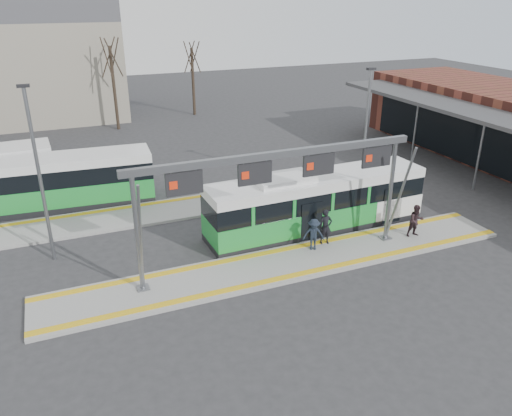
{
  "coord_description": "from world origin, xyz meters",
  "views": [
    {
      "loc": [
        -8.91,
        -17.71,
        11.38
      ],
      "look_at": [
        -0.33,
        3.0,
        1.67
      ],
      "focal_mm": 35.0,
      "sensor_mm": 36.0,
      "label": 1
    }
  ],
  "objects_px": {
    "hero_bus": "(316,203)",
    "passenger_b": "(416,221)",
    "passenger_a": "(326,227)",
    "passenger_c": "(314,234)",
    "gantry": "(281,175)"
  },
  "relations": [
    {
      "from": "hero_bus",
      "to": "passenger_b",
      "type": "distance_m",
      "value": 5.02
    },
    {
      "from": "passenger_a",
      "to": "passenger_c",
      "type": "bearing_deg",
      "value": -148.08
    },
    {
      "from": "passenger_c",
      "to": "passenger_a",
      "type": "bearing_deg",
      "value": 46.86
    },
    {
      "from": "gantry",
      "to": "passenger_c",
      "type": "relative_size",
      "value": 8.32
    },
    {
      "from": "passenger_b",
      "to": "gantry",
      "type": "bearing_deg",
      "value": -177.24
    },
    {
      "from": "passenger_a",
      "to": "passenger_c",
      "type": "distance_m",
      "value": 0.9
    },
    {
      "from": "gantry",
      "to": "passenger_b",
      "type": "height_order",
      "value": "gantry"
    },
    {
      "from": "gantry",
      "to": "passenger_c",
      "type": "height_order",
      "value": "gantry"
    },
    {
      "from": "gantry",
      "to": "passenger_c",
      "type": "bearing_deg",
      "value": 11.64
    },
    {
      "from": "hero_bus",
      "to": "passenger_a",
      "type": "relative_size",
      "value": 6.69
    },
    {
      "from": "passenger_a",
      "to": "gantry",
      "type": "bearing_deg",
      "value": -155.31
    },
    {
      "from": "gantry",
      "to": "hero_bus",
      "type": "distance_m",
      "value": 5.08
    },
    {
      "from": "gantry",
      "to": "passenger_b",
      "type": "distance_m",
      "value": 8.08
    },
    {
      "from": "passenger_b",
      "to": "passenger_c",
      "type": "height_order",
      "value": "passenger_b"
    },
    {
      "from": "passenger_a",
      "to": "passenger_b",
      "type": "xyz_separation_m",
      "value": [
        4.55,
        -1.03,
        -0.05
      ]
    }
  ]
}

